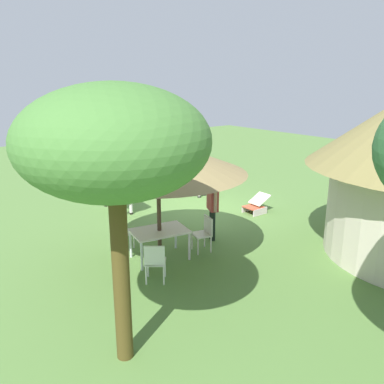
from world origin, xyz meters
The scene contains 12 objects.
ground_plane centered at (0.00, 0.00, 0.00)m, with size 36.00×36.00×0.00m, color #567E3B.
shade_umbrella centered at (3.27, 2.22, 2.56)m, with size 4.15×4.15×2.96m.
patio_dining_table centered at (3.27, 2.22, 0.66)m, with size 1.48×1.14×0.74m.
patio_chair_west_end centered at (4.02, 3.16, 0.52)m, with size 0.61×0.60×0.90m.
patio_chair_near_hut centered at (2.11, 2.52, 0.52)m, with size 0.52×0.53×0.90m.
patio_chair_east_end centered at (3.74, 1.11, 0.52)m, with size 0.57×0.56×0.90m.
guest_beside_umbrella centered at (1.47, 2.09, 1.03)m, with size 0.39×0.56×1.71m.
standing_watcher centered at (-1.82, -3.44, 1.01)m, with size 0.54×0.40×1.69m.
striped_lounge_chair centered at (-1.14, 1.26, 0.25)m, with size 0.84×0.57×0.59m.
zebra_nearest_camera centered at (-0.78, -1.88, 0.99)m, with size 0.97×2.10×1.54m.
zebra_by_umbrella centered at (2.30, -1.83, 0.93)m, with size 0.70×2.34×1.47m.
acacia_tree_behind_hut centered at (5.69, 4.86, 3.40)m, with size 2.68×2.68×4.23m.
Camera 1 is at (8.18, 9.76, 4.26)m, focal length 37.27 mm.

